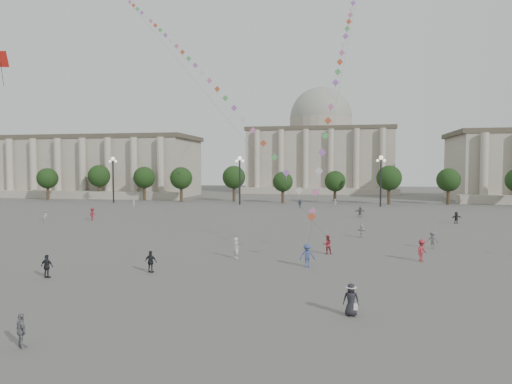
# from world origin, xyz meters

# --- Properties ---
(ground) EXTENTS (360.00, 360.00, 0.00)m
(ground) POSITION_xyz_m (0.00, 0.00, 0.00)
(ground) COLOR #565451
(ground) RESTS_ON ground
(hall_west) EXTENTS (84.00, 26.22, 17.20)m
(hall_west) POSITION_xyz_m (-75.00, 93.89, 8.43)
(hall_west) COLOR #A79E8C
(hall_west) RESTS_ON ground
(hall_central) EXTENTS (48.30, 34.30, 35.50)m
(hall_central) POSITION_xyz_m (0.00, 129.22, 14.23)
(hall_central) COLOR #A79E8C
(hall_central) RESTS_ON ground
(tree_row) EXTENTS (137.12, 5.12, 8.00)m
(tree_row) POSITION_xyz_m (0.00, 78.00, 5.39)
(tree_row) COLOR #35251A
(tree_row) RESTS_ON ground
(lamp_post_far_west) EXTENTS (2.00, 0.90, 10.65)m
(lamp_post_far_west) POSITION_xyz_m (-45.00, 70.00, 7.35)
(lamp_post_far_west) COLOR #262628
(lamp_post_far_west) RESTS_ON ground
(lamp_post_mid_west) EXTENTS (2.00, 0.90, 10.65)m
(lamp_post_mid_west) POSITION_xyz_m (-15.00, 70.00, 7.35)
(lamp_post_mid_west) COLOR #262628
(lamp_post_mid_west) RESTS_ON ground
(lamp_post_mid_east) EXTENTS (2.00, 0.90, 10.65)m
(lamp_post_mid_east) POSITION_xyz_m (15.00, 70.00, 7.35)
(lamp_post_mid_east) COLOR #262628
(lamp_post_mid_east) RESTS_ON ground
(person_crowd_0) EXTENTS (1.10, 0.64, 1.76)m
(person_crowd_0) POSITION_xyz_m (-1.26, 63.90, 0.88)
(person_crowd_0) COLOR navy
(person_crowd_0) RESTS_ON ground
(person_crowd_1) EXTENTS (0.97, 1.03, 1.68)m
(person_crowd_1) POSITION_xyz_m (-37.09, 33.98, 0.84)
(person_crowd_1) COLOR silver
(person_crowd_1) RESTS_ON ground
(person_crowd_2) EXTENTS (0.79, 1.29, 1.95)m
(person_crowd_2) POSITION_xyz_m (-30.80, 36.43, 0.97)
(person_crowd_2) COLOR maroon
(person_crowd_2) RESTS_ON ground
(person_crowd_4) EXTENTS (1.50, 1.53, 1.75)m
(person_crowd_4) POSITION_xyz_m (5.70, 66.54, 0.87)
(person_crowd_4) COLOR silver
(person_crowd_4) RESTS_ON ground
(person_crowd_6) EXTENTS (1.28, 1.02, 1.73)m
(person_crowd_6) POSITION_xyz_m (15.79, 19.87, 0.87)
(person_crowd_6) COLOR #59595D
(person_crowd_6) RESTS_ON ground
(person_crowd_7) EXTENTS (1.40, 1.22, 1.53)m
(person_crowd_7) POSITION_xyz_m (9.21, 25.95, 0.76)
(person_crowd_7) COLOR beige
(person_crowd_7) RESTS_ON ground
(person_crowd_8) EXTENTS (1.32, 1.42, 1.92)m
(person_crowd_8) POSITION_xyz_m (13.63, 13.09, 0.96)
(person_crowd_8) COLOR maroon
(person_crowd_8) RESTS_ON ground
(person_crowd_9) EXTENTS (1.64, 1.13, 1.70)m
(person_crowd_9) POSITION_xyz_m (23.29, 42.20, 0.85)
(person_crowd_9) COLOR black
(person_crowd_9) RESTS_ON ground
(person_crowd_10) EXTENTS (0.61, 0.66, 1.52)m
(person_crowd_10) POSITION_xyz_m (-34.69, 58.97, 0.76)
(person_crowd_10) COLOR silver
(person_crowd_10) RESTS_ON ground
(person_crowd_12) EXTENTS (1.75, 0.84, 1.81)m
(person_crowd_12) POSITION_xyz_m (9.95, 48.23, 0.90)
(person_crowd_12) COLOR slate
(person_crowd_12) RESTS_ON ground
(person_crowd_13) EXTENTS (0.78, 0.81, 1.87)m
(person_crowd_13) POSITION_xyz_m (-2.37, 11.49, 0.94)
(person_crowd_13) COLOR silver
(person_crowd_13) RESTS_ON ground
(tourist_1) EXTENTS (1.04, 0.51, 1.72)m
(tourist_1) POSITION_xyz_m (-14.36, 1.92, 0.86)
(tourist_1) COLOR black
(tourist_1) RESTS_ON ground
(tourist_3) EXTENTS (0.99, 0.83, 1.58)m
(tourist_3) POSITION_xyz_m (-7.27, -10.00, 0.79)
(tourist_3) COLOR slate
(tourist_3) RESTS_ON ground
(tourist_4) EXTENTS (1.02, 0.48, 1.69)m
(tourist_4) POSITION_xyz_m (-7.59, 4.88, 0.84)
(tourist_4) COLOR black
(tourist_4) RESTS_ON ground
(kite_flyer_0) EXTENTS (1.02, 0.89, 1.77)m
(kite_flyer_0) POSITION_xyz_m (5.54, 15.07, 0.89)
(kite_flyer_0) COLOR maroon
(kite_flyer_0) RESTS_ON ground
(kite_flyer_1) EXTENTS (1.33, 0.91, 1.90)m
(kite_flyer_1) POSITION_xyz_m (4.10, 9.02, 0.95)
(kite_flyer_1) COLOR #38477F
(kite_flyer_1) RESTS_ON ground
(hat_person) EXTENTS (0.88, 0.60, 1.77)m
(hat_person) POSITION_xyz_m (7.29, -2.79, 0.92)
(hat_person) COLOR black
(hat_person) RESTS_ON ground
(kite_train_west) EXTENTS (38.89, 39.20, 68.75)m
(kite_train_west) POSITION_xyz_m (-14.94, 35.98, 23.13)
(kite_train_west) COLOR #3F3F3F
(kite_train_west) RESTS_ON ground
(kite_train_mid) EXTENTS (7.33, 49.14, 68.37)m
(kite_train_mid) POSITION_xyz_m (7.59, 35.04, 26.68)
(kite_train_mid) COLOR #3F3F3F
(kite_train_mid) RESTS_ON ground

